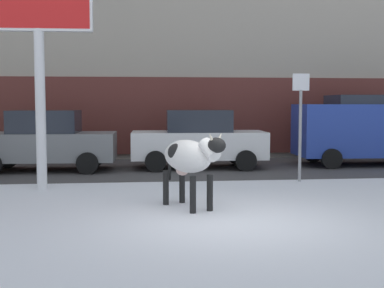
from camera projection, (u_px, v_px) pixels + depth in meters
name	position (u px, v px, depth m)	size (l,w,h in m)	color
ground_plane	(231.00, 222.00, 9.04)	(120.00, 120.00, 0.00)	white
road_strip	(187.00, 168.00, 16.49)	(60.00, 5.60, 0.01)	#423F3F
cow_holstein	(188.00, 157.00, 10.11)	(1.25, 1.87, 1.54)	silver
billboard	(38.00, 6.00, 12.18)	(2.52, 0.29, 5.56)	silver
car_grey_sedan	(45.00, 141.00, 15.79)	(4.26, 2.10, 1.84)	slate
car_white_sedan	(199.00, 140.00, 16.47)	(4.26, 2.10, 1.84)	white
car_blue_van	(367.00, 128.00, 17.26)	(4.67, 2.25, 2.32)	#233D9E
pedestrian_near_billboard	(212.00, 135.00, 19.30)	(0.36, 0.24, 1.73)	#282833
pedestrian_by_cars	(349.00, 134.00, 19.88)	(0.36, 0.24, 1.73)	#282833
street_sign	(300.00, 118.00, 13.57)	(0.44, 0.08, 2.82)	gray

